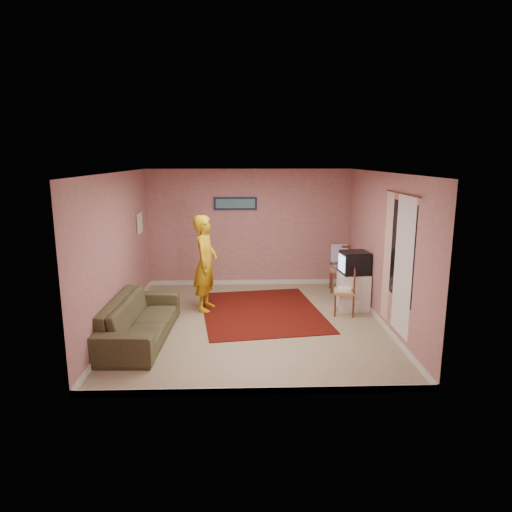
{
  "coord_description": "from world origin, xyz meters",
  "views": [
    {
      "loc": [
        -0.18,
        -7.57,
        2.84
      ],
      "look_at": [
        0.09,
        0.6,
        1.07
      ],
      "focal_mm": 32.0,
      "sensor_mm": 36.0,
      "label": 1
    }
  ],
  "objects_px": {
    "sofa": "(140,319)",
    "person": "(205,263)",
    "chair_b": "(345,286)",
    "crt_tv": "(354,263)",
    "chair_a": "(341,264)",
    "tv_cabinet": "(353,291)"
  },
  "relations": [
    {
      "from": "chair_a",
      "to": "chair_b",
      "type": "relative_size",
      "value": 1.12
    },
    {
      "from": "chair_a",
      "to": "crt_tv",
      "type": "bearing_deg",
      "value": -83.88
    },
    {
      "from": "chair_a",
      "to": "sofa",
      "type": "relative_size",
      "value": 0.24
    },
    {
      "from": "person",
      "to": "sofa",
      "type": "bearing_deg",
      "value": 156.44
    },
    {
      "from": "chair_a",
      "to": "chair_b",
      "type": "distance_m",
      "value": 1.5
    },
    {
      "from": "tv_cabinet",
      "to": "crt_tv",
      "type": "xyz_separation_m",
      "value": [
        -0.01,
        -0.0,
        0.56
      ]
    },
    {
      "from": "crt_tv",
      "to": "person",
      "type": "height_order",
      "value": "person"
    },
    {
      "from": "sofa",
      "to": "crt_tv",
      "type": "bearing_deg",
      "value": -67.54
    },
    {
      "from": "tv_cabinet",
      "to": "sofa",
      "type": "distance_m",
      "value": 3.99
    },
    {
      "from": "chair_b",
      "to": "person",
      "type": "relative_size",
      "value": 0.27
    },
    {
      "from": "crt_tv",
      "to": "chair_a",
      "type": "distance_m",
      "value": 1.22
    },
    {
      "from": "chair_b",
      "to": "person",
      "type": "xyz_separation_m",
      "value": [
        -2.56,
        0.34,
        0.36
      ]
    },
    {
      "from": "person",
      "to": "chair_b",
      "type": "bearing_deg",
      "value": -87.24
    },
    {
      "from": "chair_b",
      "to": "person",
      "type": "height_order",
      "value": "person"
    },
    {
      "from": "chair_a",
      "to": "sofa",
      "type": "xyz_separation_m",
      "value": [
        -3.75,
        -2.54,
        -0.27
      ]
    },
    {
      "from": "crt_tv",
      "to": "sofa",
      "type": "bearing_deg",
      "value": -165.69
    },
    {
      "from": "crt_tv",
      "to": "sofa",
      "type": "distance_m",
      "value": 4.03
    },
    {
      "from": "sofa",
      "to": "person",
      "type": "distance_m",
      "value": 1.8
    },
    {
      "from": "crt_tv",
      "to": "sofa",
      "type": "xyz_separation_m",
      "value": [
        -3.74,
        -1.36,
        -0.57
      ]
    },
    {
      "from": "chair_a",
      "to": "person",
      "type": "bearing_deg",
      "value": -151.46
    },
    {
      "from": "crt_tv",
      "to": "person",
      "type": "xyz_separation_m",
      "value": [
        -2.79,
        0.05,
        -0.0
      ]
    },
    {
      "from": "chair_a",
      "to": "person",
      "type": "distance_m",
      "value": 3.04
    }
  ]
}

